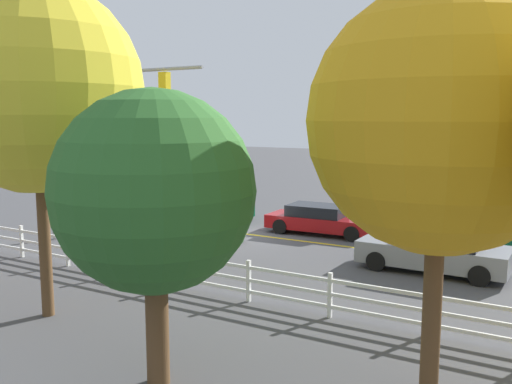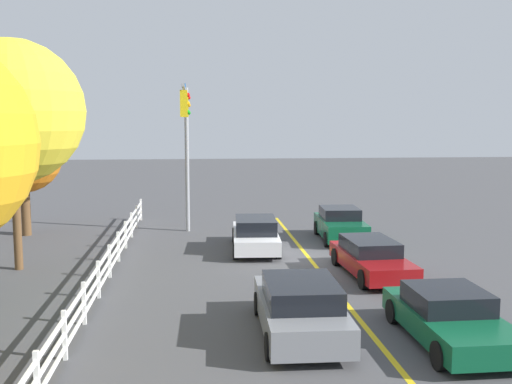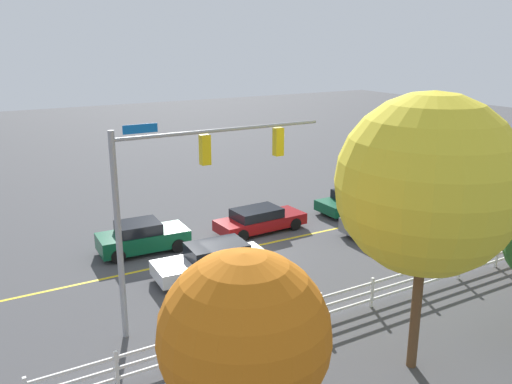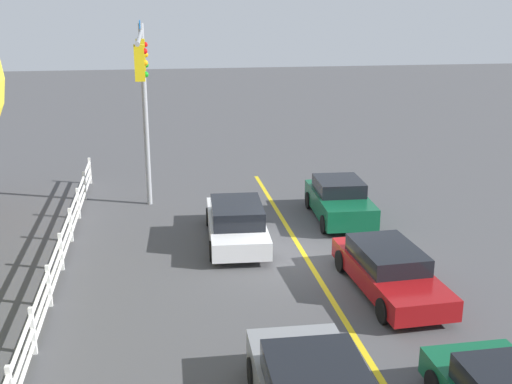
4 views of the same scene
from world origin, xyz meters
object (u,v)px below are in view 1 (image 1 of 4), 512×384
(car_3, at_px, (210,205))
(car_1, at_px, (187,222))
(car_2, at_px, (479,235))
(car_4, at_px, (321,219))
(tree_0, at_px, (36,88))
(tree_2, at_px, (154,192))
(car_0, at_px, (435,250))
(tree_3, at_px, (440,121))

(car_3, bearing_deg, car_1, -64.34)
(car_1, height_order, car_2, car_1)
(car_4, distance_m, tree_0, 13.58)
(tree_2, bearing_deg, car_1, -55.19)
(car_0, distance_m, tree_2, 11.10)
(car_2, bearing_deg, car_0, -103.69)
(tree_0, bearing_deg, tree_2, 164.04)
(car_4, bearing_deg, car_2, -1.79)
(car_2, height_order, tree_2, tree_2)
(car_3, height_order, tree_2, tree_2)
(car_4, bearing_deg, car_3, 173.91)
(car_3, distance_m, tree_3, 18.32)
(car_3, xyz_separation_m, tree_0, (-4.02, 12.83, 4.96))
(car_2, distance_m, tree_0, 15.89)
(car_0, distance_m, car_2, 3.63)
(tree_3, bearing_deg, tree_2, 26.71)
(car_3, relative_size, tree_2, 0.75)
(car_4, distance_m, tree_2, 14.39)
(tree_2, height_order, tree_3, tree_3)
(car_1, bearing_deg, tree_2, 127.96)
(tree_0, bearing_deg, car_3, -72.60)
(car_0, relative_size, tree_2, 0.85)
(car_2, distance_m, tree_3, 12.42)
(car_1, bearing_deg, car_4, -137.33)
(car_4, relative_size, tree_3, 0.66)
(car_0, relative_size, tree_3, 0.65)
(car_1, distance_m, car_3, 4.34)
(car_2, height_order, tree_3, tree_3)
(car_1, xyz_separation_m, tree_3, (-11.56, 7.95, 4.23))
(tree_3, bearing_deg, car_0, -78.37)
(car_2, xyz_separation_m, tree_2, (3.63, 13.88, 3.01))
(car_0, distance_m, car_1, 9.89)
(car_3, xyz_separation_m, car_4, (-6.06, 0.39, -0.08))
(car_0, xyz_separation_m, tree_3, (-1.67, 8.09, 4.19))
(car_1, distance_m, tree_2, 12.77)
(car_4, relative_size, tree_0, 0.58)
(car_2, xyz_separation_m, tree_3, (-0.84, 11.63, 4.28))
(car_1, distance_m, tree_0, 10.42)
(tree_2, bearing_deg, car_3, -58.27)
(car_4, bearing_deg, tree_2, -81.31)
(tree_2, distance_m, tree_3, 5.16)
(tree_0, xyz_separation_m, tree_2, (-4.75, 1.36, -2.04))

